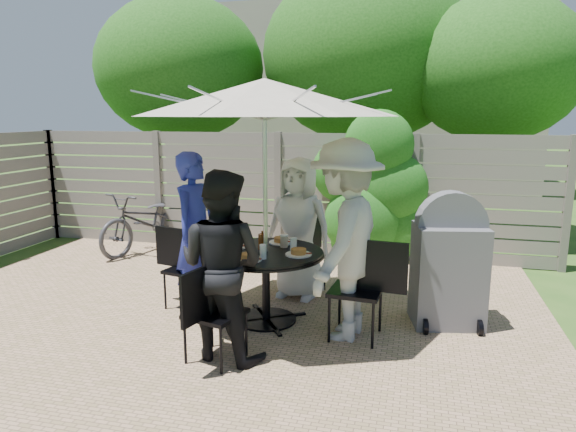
% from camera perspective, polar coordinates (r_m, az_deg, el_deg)
% --- Properties ---
extents(backyard_envelope, '(60.00, 60.00, 5.00)m').
position_cam_1_polar(backyard_envelope, '(14.86, 6.87, 13.11)').
color(backyard_envelope, '#2B5119').
rests_on(backyard_envelope, ground).
extents(patio_table, '(1.34, 1.34, 0.76)m').
position_cam_1_polar(patio_table, '(5.23, -2.47, -6.34)').
color(patio_table, black).
rests_on(patio_table, ground).
extents(umbrella, '(2.93, 2.93, 2.44)m').
position_cam_1_polar(umbrella, '(4.99, -2.64, 13.01)').
color(umbrella, silver).
rests_on(umbrella, ground).
extents(chair_back, '(0.57, 0.72, 0.94)m').
position_cam_1_polar(chair_back, '(6.14, 1.69, -6.05)').
color(chair_back, black).
rests_on(chair_back, ground).
extents(person_back, '(0.88, 0.66, 1.64)m').
position_cam_1_polar(person_back, '(5.88, 1.18, -1.39)').
color(person_back, silver).
rests_on(person_back, ground).
extents(chair_left, '(0.68, 0.51, 0.89)m').
position_cam_1_polar(chair_left, '(5.80, -11.04, -7.48)').
color(chair_left, black).
rests_on(chair_left, ground).
extents(person_left, '(0.52, 0.70, 1.73)m').
position_cam_1_polar(person_left, '(5.56, -10.14, -1.86)').
color(person_left, '#222A97').
rests_on(person_left, ground).
extents(chair_front, '(0.53, 0.68, 0.90)m').
position_cam_1_polar(chair_front, '(4.54, -8.13, -12.75)').
color(chair_front, black).
rests_on(chair_front, ground).
extents(person_front, '(0.91, 0.77, 1.66)m').
position_cam_1_polar(person_front, '(4.46, -7.38, -5.52)').
color(person_front, black).
rests_on(person_front, ground).
extents(chair_right, '(0.72, 0.51, 0.98)m').
position_cam_1_polar(chair_right, '(4.97, 7.70, -10.26)').
color(chair_right, black).
rests_on(chair_right, ground).
extents(person_right, '(0.92, 1.34, 1.90)m').
position_cam_1_polar(person_right, '(4.81, 6.34, -2.75)').
color(person_right, '#A9A8A4').
rests_on(person_right, ground).
extents(plate_back, '(0.26, 0.26, 0.06)m').
position_cam_1_polar(plate_back, '(5.48, -0.78, -2.77)').
color(plate_back, white).
rests_on(plate_back, patio_table).
extents(plate_left, '(0.26, 0.26, 0.06)m').
position_cam_1_polar(plate_left, '(5.33, -5.94, -3.22)').
color(plate_left, white).
rests_on(plate_left, patio_table).
extents(plate_front, '(0.26, 0.26, 0.06)m').
position_cam_1_polar(plate_front, '(4.86, -4.43, -4.64)').
color(plate_front, white).
rests_on(plate_front, patio_table).
extents(plate_right, '(0.26, 0.26, 0.06)m').
position_cam_1_polar(plate_right, '(5.02, 1.18, -4.10)').
color(plate_right, white).
rests_on(plate_right, patio_table).
extents(glass_left, '(0.07, 0.07, 0.14)m').
position_cam_1_polar(glass_left, '(5.18, -5.58, -3.12)').
color(glass_left, silver).
rests_on(glass_left, patio_table).
extents(glass_front, '(0.07, 0.07, 0.14)m').
position_cam_1_polar(glass_front, '(4.88, -2.78, -3.98)').
color(glass_front, silver).
rests_on(glass_front, patio_table).
extents(glass_right, '(0.07, 0.07, 0.14)m').
position_cam_1_polar(glass_right, '(5.14, 0.62, -3.20)').
color(glass_right, silver).
rests_on(glass_right, patio_table).
extents(syrup_jug, '(0.09, 0.09, 0.16)m').
position_cam_1_polar(syrup_jug, '(5.22, -2.83, -2.86)').
color(syrup_jug, '#59280C').
rests_on(syrup_jug, patio_table).
extents(coffee_cup, '(0.08, 0.08, 0.12)m').
position_cam_1_polar(coffee_cup, '(5.30, -0.45, -2.84)').
color(coffee_cup, '#C6B293').
rests_on(coffee_cup, patio_table).
extents(bicycle, '(1.13, 1.92, 0.95)m').
position_cam_1_polar(bicycle, '(8.28, -15.38, -0.53)').
color(bicycle, '#333338').
rests_on(bicycle, ground).
extents(bbq_grill, '(0.76, 0.64, 1.37)m').
position_cam_1_polar(bbq_grill, '(5.38, 17.40, -5.27)').
color(bbq_grill, '#545458').
rests_on(bbq_grill, ground).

